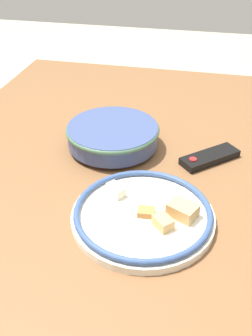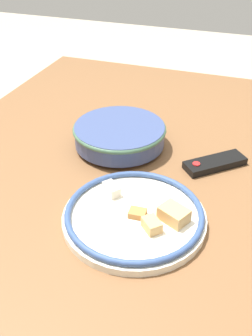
% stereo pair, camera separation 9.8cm
% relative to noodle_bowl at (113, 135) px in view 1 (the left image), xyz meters
% --- Properties ---
extents(ground_plane, '(8.00, 8.00, 0.00)m').
position_rel_noodle_bowl_xyz_m(ground_plane, '(0.05, 0.03, -0.77)').
color(ground_plane, '#B7A88E').
extents(dining_table, '(1.40, 1.09, 0.73)m').
position_rel_noodle_bowl_xyz_m(dining_table, '(0.05, 0.03, -0.11)').
color(dining_table, brown).
rests_on(dining_table, ground_plane).
extents(noodle_bowl, '(0.26, 0.26, 0.07)m').
position_rel_noodle_bowl_xyz_m(noodle_bowl, '(0.00, 0.00, 0.00)').
color(noodle_bowl, '#384775').
rests_on(noodle_bowl, dining_table).
extents(food_plate, '(0.32, 0.32, 0.05)m').
position_rel_noodle_bowl_xyz_m(food_plate, '(0.29, 0.14, -0.02)').
color(food_plate, silver).
rests_on(food_plate, dining_table).
extents(tv_remote, '(0.15, 0.16, 0.02)m').
position_rel_noodle_bowl_xyz_m(tv_remote, '(0.01, 0.27, -0.03)').
color(tv_remote, black).
rests_on(tv_remote, dining_table).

